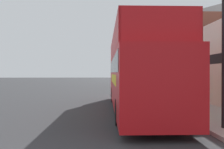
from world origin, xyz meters
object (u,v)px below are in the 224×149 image
(lamp_post_nearest, at_px, (224,25))
(lamp_post_third, at_px, (141,60))
(tour_bus, at_px, (136,76))
(parked_car_ahead_of_bus, at_px, (127,87))
(lamp_post_second, at_px, (160,51))

(lamp_post_nearest, height_order, lamp_post_third, lamp_post_nearest)
(tour_bus, relative_size, parked_car_ahead_of_bus, 2.52)
(lamp_post_nearest, height_order, lamp_post_second, lamp_post_nearest)
(lamp_post_nearest, bearing_deg, lamp_post_second, 91.55)
(lamp_post_nearest, bearing_deg, parked_car_ahead_of_bus, 97.14)
(tour_bus, distance_m, lamp_post_third, 10.76)
(lamp_post_nearest, distance_m, lamp_post_second, 7.46)
(parked_car_ahead_of_bus, distance_m, lamp_post_nearest, 14.19)
(tour_bus, height_order, parked_car_ahead_of_bus, tour_bus)
(lamp_post_nearest, xyz_separation_m, lamp_post_third, (-0.23, 14.90, -0.33))
(tour_bus, bearing_deg, lamp_post_third, 79.74)
(parked_car_ahead_of_bus, bearing_deg, lamp_post_second, -76.32)
(parked_car_ahead_of_bus, distance_m, lamp_post_third, 3.23)
(tour_bus, xyz_separation_m, lamp_post_third, (2.06, 10.46, 1.46))
(tour_bus, bearing_deg, parked_car_ahead_of_bus, 87.39)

